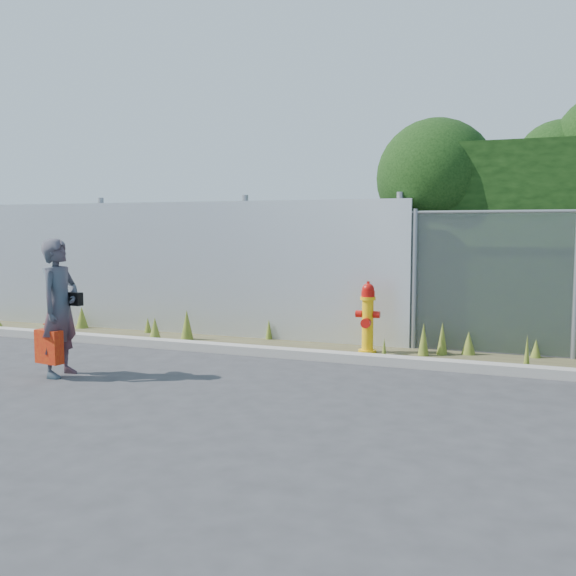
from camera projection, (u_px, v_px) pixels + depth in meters
The scene contains 8 objects.
ground at pixel (268, 391), 6.99m from camera, with size 80.00×80.00×0.00m, color #323234.
curb at pixel (319, 355), 8.65m from camera, with size 16.00×0.22×0.12m, color gray.
weed_strip at pixel (368, 346), 9.07m from camera, with size 16.00×1.27×0.53m.
corrugated_fence at pixel (160, 268), 10.84m from camera, with size 8.50×0.21×2.30m.
fire_hydrant at pixel (368, 319), 9.04m from camera, with size 0.34×0.31×1.03m.
woman at pixel (60, 308), 7.66m from camera, with size 0.60×0.40×1.65m, color #115F6B.
red_tote_bag at pixel (49, 347), 7.57m from camera, with size 0.36×0.13×0.47m.
black_shoulder_bag at pixel (74, 299), 7.72m from camera, with size 0.21×0.09×0.16m.
Camera 1 is at (2.67, -6.31, 1.79)m, focal length 40.00 mm.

